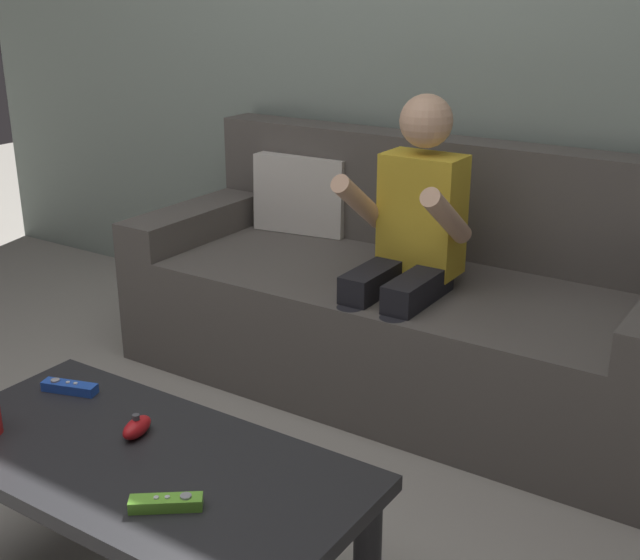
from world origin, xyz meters
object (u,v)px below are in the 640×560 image
object	(u,v)px
nunchuk_red	(137,427)
coffee_table	(143,481)
person_seated_on_couch	(408,241)
game_remote_lime_near_edge	(166,503)
game_remote_blue_far_corner	(69,387)
couch	(408,302)

from	to	relation	value
nunchuk_red	coffee_table	bearing A→B (deg)	-40.90
person_seated_on_couch	game_remote_lime_near_edge	world-z (taller)	person_seated_on_couch
game_remote_blue_far_corner	person_seated_on_couch	bearing A→B (deg)	69.80
person_seated_on_couch	nunchuk_red	distance (m)	1.12
game_remote_lime_near_edge	nunchuk_red	size ratio (longest dim) A/B	1.38
coffee_table	game_remote_lime_near_edge	world-z (taller)	game_remote_lime_near_edge
coffee_table	nunchuk_red	size ratio (longest dim) A/B	10.34
couch	game_remote_lime_near_edge	distance (m)	1.47
couch	nunchuk_red	size ratio (longest dim) A/B	19.94
person_seated_on_couch	game_remote_lime_near_edge	xyz separation A→B (m)	(0.15, -1.26, -0.17)
couch	game_remote_lime_near_edge	world-z (taller)	couch
couch	coffee_table	bearing A→B (deg)	-87.51
person_seated_on_couch	game_remote_blue_far_corner	xyz separation A→B (m)	(-0.38, -1.04, -0.17)
person_seated_on_couch	game_remote_lime_near_edge	size ratio (longest dim) A/B	7.62
coffee_table	person_seated_on_couch	bearing A→B (deg)	88.60
coffee_table	nunchuk_red	world-z (taller)	nunchuk_red
couch	game_remote_lime_near_edge	bearing A→B (deg)	-80.88
nunchuk_red	game_remote_blue_far_corner	xyz separation A→B (m)	(-0.29, 0.06, -0.01)
person_seated_on_couch	coffee_table	world-z (taller)	person_seated_on_couch
person_seated_on_couch	game_remote_blue_far_corner	world-z (taller)	person_seated_on_couch
coffee_table	couch	bearing A→B (deg)	92.49
couch	game_remote_blue_far_corner	bearing A→B (deg)	-103.57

